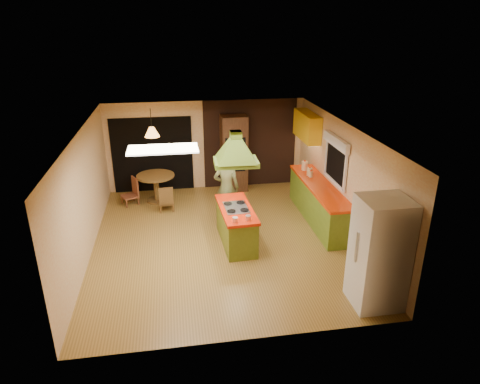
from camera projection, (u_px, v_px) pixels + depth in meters
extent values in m
plane|color=olive|center=(221.00, 239.00, 9.52)|extent=(6.50, 6.50, 0.00)
plane|color=beige|center=(206.00, 145.00, 12.02)|extent=(5.50, 0.00, 5.50)
plane|color=beige|center=(246.00, 270.00, 6.07)|extent=(5.50, 0.00, 5.50)
plane|color=beige|center=(85.00, 195.00, 8.64)|extent=(0.00, 6.50, 6.50)
plane|color=beige|center=(343.00, 180.00, 9.45)|extent=(0.00, 6.50, 6.50)
plane|color=silver|center=(219.00, 129.00, 8.57)|extent=(6.50, 6.50, 0.00)
cube|color=#381E14|center=(250.00, 144.00, 12.18)|extent=(2.64, 0.03, 2.50)
cube|color=black|center=(153.00, 155.00, 11.85)|extent=(2.20, 0.03, 2.10)
cube|color=olive|center=(319.00, 204.00, 10.27)|extent=(0.58, 3.00, 0.86)
cube|color=#E53807|center=(320.00, 186.00, 10.09)|extent=(0.62, 3.05, 0.06)
cube|color=yellow|center=(307.00, 126.00, 11.17)|extent=(0.34, 1.40, 0.70)
cube|color=black|center=(336.00, 161.00, 9.70)|extent=(0.03, 1.16, 0.96)
cube|color=white|center=(336.00, 141.00, 9.52)|extent=(0.10, 1.35, 0.22)
cube|color=white|center=(163.00, 149.00, 7.32)|extent=(1.20, 0.60, 0.03)
cube|color=#606E1B|center=(236.00, 227.00, 9.23)|extent=(0.68, 1.61, 0.77)
cube|color=red|center=(236.00, 209.00, 9.08)|extent=(0.74, 1.68, 0.06)
cube|color=silver|center=(236.00, 207.00, 9.06)|extent=(0.51, 0.72, 0.02)
cube|color=#516D1B|center=(236.00, 162.00, 8.68)|extent=(0.91, 0.67, 0.11)
pyramid|color=#516D1B|center=(236.00, 138.00, 8.50)|extent=(0.91, 0.67, 0.45)
cube|color=#516D1B|center=(236.00, 135.00, 8.47)|extent=(0.22, 0.22, 0.15)
imported|color=#50542C|center=(226.00, 188.00, 10.14)|extent=(0.68, 0.53, 1.66)
cube|color=white|center=(379.00, 253.00, 7.05)|extent=(0.80, 0.76, 1.94)
cube|color=#4C2C18|center=(234.00, 153.00, 11.92)|extent=(0.72, 0.60, 2.13)
cube|color=black|center=(235.00, 146.00, 11.53)|extent=(0.55, 0.04, 0.45)
cube|color=black|center=(236.00, 164.00, 11.72)|extent=(0.55, 0.04, 0.45)
cylinder|color=brown|center=(155.00, 176.00, 11.25)|extent=(0.99, 0.99, 0.05)
cylinder|color=brown|center=(156.00, 188.00, 11.38)|extent=(0.14, 0.14, 0.69)
cylinder|color=brown|center=(157.00, 200.00, 11.51)|extent=(0.55, 0.55, 0.05)
cone|color=#FF9E3F|center=(152.00, 132.00, 10.80)|extent=(0.46, 0.46, 0.25)
cylinder|color=#FBEDCA|center=(305.00, 166.00, 11.03)|extent=(0.18, 0.18, 0.23)
cylinder|color=beige|center=(310.00, 172.00, 10.65)|extent=(0.16, 0.16, 0.19)
cylinder|color=beige|center=(311.00, 174.00, 10.56)|extent=(0.12, 0.12, 0.14)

